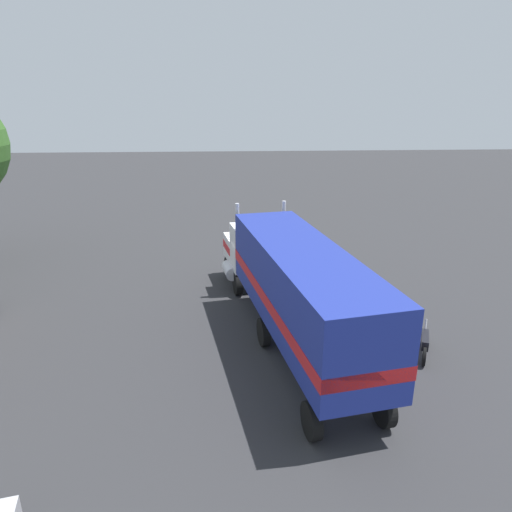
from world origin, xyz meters
name	(u,v)px	position (x,y,z in m)	size (l,w,h in m)	color
ground_plane	(256,285)	(0.00, 0.00, 0.00)	(120.00, 120.00, 0.00)	#2D2D30
lane_stripe_near	(352,337)	(-5.54, -3.50, 0.01)	(4.40, 0.16, 0.01)	silver
lane_stripe_mid	(374,277)	(0.77, -6.36, 0.01)	(4.40, 0.16, 0.01)	silver
semi_truck	(291,280)	(-5.62, -0.99, 2.52)	(14.38, 5.13, 4.50)	silver
person_bystander	(331,297)	(-3.61, -3.01, 0.89)	(0.38, 0.48, 1.63)	black
motorcycle	(425,343)	(-7.01, -5.78, 0.48)	(1.99, 0.90, 1.12)	black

